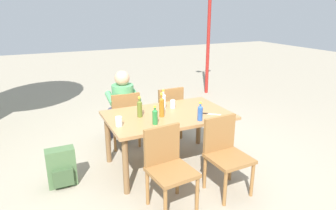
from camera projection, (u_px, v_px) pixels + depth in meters
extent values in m
plane|color=gray|center=(168.00, 164.00, 4.12)|extent=(24.00, 24.00, 0.00)
cube|color=#A37547|center=(168.00, 115.00, 3.90)|extent=(1.58, 0.98, 0.04)
cylinder|color=brown|center=(126.00, 166.00, 3.37)|extent=(0.07, 0.07, 0.69)
cylinder|color=brown|center=(230.00, 144.00, 3.93)|extent=(0.07, 0.07, 0.69)
cylinder|color=brown|center=(108.00, 139.00, 4.08)|extent=(0.07, 0.07, 0.69)
cylinder|color=brown|center=(199.00, 123.00, 4.65)|extent=(0.07, 0.07, 0.69)
cube|color=olive|center=(123.00, 118.00, 4.59)|extent=(0.45, 0.45, 0.04)
cube|color=olive|center=(126.00, 108.00, 4.35)|extent=(0.42, 0.05, 0.42)
cylinder|color=olive|center=(132.00, 126.00, 4.90)|extent=(0.04, 0.04, 0.41)
cylinder|color=olive|center=(109.00, 129.00, 4.76)|extent=(0.04, 0.04, 0.41)
cylinder|color=olive|center=(139.00, 134.00, 4.57)|extent=(0.04, 0.04, 0.41)
cylinder|color=olive|center=(115.00, 139.00, 4.43)|extent=(0.04, 0.04, 0.41)
cube|color=olive|center=(229.00, 158.00, 3.37)|extent=(0.46, 0.46, 0.04)
cube|color=olive|center=(219.00, 133.00, 3.47)|extent=(0.42, 0.06, 0.42)
cylinder|color=olive|center=(225.00, 189.00, 3.20)|extent=(0.04, 0.04, 0.41)
cylinder|color=olive|center=(252.00, 180.00, 3.36)|extent=(0.04, 0.04, 0.41)
cylinder|color=olive|center=(205.00, 172.00, 3.52)|extent=(0.04, 0.04, 0.41)
cylinder|color=olive|center=(230.00, 165.00, 3.68)|extent=(0.04, 0.04, 0.41)
cube|color=olive|center=(172.00, 172.00, 3.09)|extent=(0.49, 0.49, 0.04)
cube|color=olive|center=(162.00, 145.00, 3.18)|extent=(0.42, 0.09, 0.42)
cylinder|color=olive|center=(165.00, 207.00, 2.91)|extent=(0.04, 0.04, 0.41)
cylinder|color=olive|center=(197.00, 195.00, 3.09)|extent=(0.04, 0.04, 0.41)
cylinder|color=olive|center=(147.00, 188.00, 3.22)|extent=(0.04, 0.04, 0.41)
cylinder|color=olive|center=(177.00, 178.00, 3.40)|extent=(0.04, 0.04, 0.41)
cube|color=olive|center=(166.00, 112.00, 4.88)|extent=(0.45, 0.45, 0.04)
cube|color=olive|center=(171.00, 102.00, 4.64)|extent=(0.42, 0.05, 0.42)
cylinder|color=olive|center=(171.00, 119.00, 5.19)|extent=(0.04, 0.04, 0.41)
cylinder|color=olive|center=(151.00, 123.00, 5.03)|extent=(0.04, 0.04, 0.41)
cylinder|color=olive|center=(181.00, 127.00, 4.86)|extent=(0.04, 0.04, 0.41)
cylinder|color=olive|center=(160.00, 131.00, 4.71)|extent=(0.04, 0.04, 0.41)
cylinder|color=#4C935B|center=(123.00, 102.00, 4.46)|extent=(0.32, 0.32, 0.52)
sphere|color=tan|center=(122.00, 78.00, 4.35)|extent=(0.22, 0.22, 0.22)
cylinder|color=#383847|center=(126.00, 113.00, 4.75)|extent=(0.14, 0.40, 0.14)
cylinder|color=#383847|center=(123.00, 122.00, 5.00)|extent=(0.11, 0.11, 0.45)
cylinder|color=#4C935B|center=(135.00, 95.00, 4.52)|extent=(0.09, 0.31, 0.16)
cylinder|color=#383847|center=(115.00, 115.00, 4.68)|extent=(0.14, 0.40, 0.14)
cylinder|color=#383847|center=(112.00, 124.00, 4.92)|extent=(0.11, 0.11, 0.45)
cylinder|color=#4C935B|center=(110.00, 98.00, 4.37)|extent=(0.09, 0.31, 0.16)
cylinder|color=#287A38|center=(155.00, 118.00, 3.52)|extent=(0.06, 0.06, 0.16)
cone|color=#287A38|center=(155.00, 110.00, 3.49)|extent=(0.06, 0.06, 0.02)
cylinder|color=#287A38|center=(155.00, 108.00, 3.48)|extent=(0.03, 0.03, 0.02)
cylinder|color=yellow|center=(155.00, 107.00, 3.48)|extent=(0.03, 0.03, 0.02)
cylinder|color=#2D56A3|center=(200.00, 114.00, 3.64)|extent=(0.06, 0.06, 0.17)
cone|color=#2D56A3|center=(200.00, 106.00, 3.61)|extent=(0.06, 0.06, 0.02)
cylinder|color=#2D56A3|center=(200.00, 105.00, 3.60)|extent=(0.03, 0.03, 0.02)
cylinder|color=yellow|center=(200.00, 103.00, 3.59)|extent=(0.03, 0.03, 0.02)
cylinder|color=white|center=(163.00, 102.00, 4.04)|extent=(0.06, 0.06, 0.20)
cone|color=white|center=(163.00, 94.00, 4.00)|extent=(0.06, 0.06, 0.03)
cylinder|color=white|center=(163.00, 92.00, 4.00)|extent=(0.03, 0.03, 0.03)
cylinder|color=yellow|center=(163.00, 90.00, 3.99)|extent=(0.03, 0.03, 0.02)
cylinder|color=#566623|center=(140.00, 110.00, 3.75)|extent=(0.06, 0.06, 0.19)
cone|color=#566623|center=(139.00, 101.00, 3.72)|extent=(0.06, 0.06, 0.03)
cylinder|color=#566623|center=(139.00, 99.00, 3.71)|extent=(0.03, 0.03, 0.03)
cylinder|color=yellow|center=(139.00, 97.00, 3.70)|extent=(0.03, 0.03, 0.02)
cylinder|color=#996019|center=(162.00, 108.00, 3.76)|extent=(0.06, 0.06, 0.22)
cone|color=#996019|center=(162.00, 98.00, 3.72)|extent=(0.06, 0.06, 0.03)
cylinder|color=#996019|center=(162.00, 96.00, 3.71)|extent=(0.03, 0.03, 0.03)
cylinder|color=yellow|center=(162.00, 94.00, 3.70)|extent=(0.03, 0.03, 0.02)
cylinder|color=white|center=(119.00, 121.00, 3.47)|extent=(0.08, 0.08, 0.11)
cylinder|color=silver|center=(173.00, 104.00, 4.10)|extent=(0.07, 0.07, 0.11)
cube|color=silver|center=(214.00, 114.00, 3.86)|extent=(0.16, 0.13, 0.01)
cube|color=black|center=(205.00, 113.00, 3.89)|extent=(0.08, 0.06, 0.01)
cube|color=#47663D|center=(61.00, 167.00, 3.58)|extent=(0.33, 0.17, 0.47)
cube|color=#395130|center=(63.00, 178.00, 3.50)|extent=(0.23, 0.06, 0.21)
cylinder|color=maroon|center=(209.00, 34.00, 7.14)|extent=(0.08, 0.08, 2.89)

